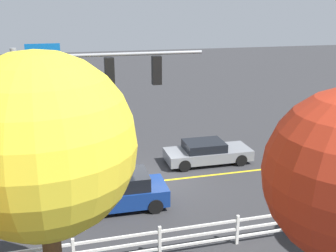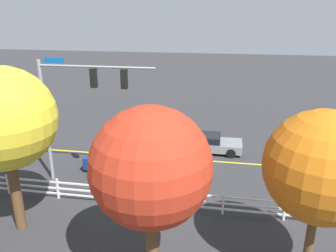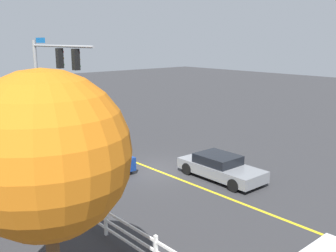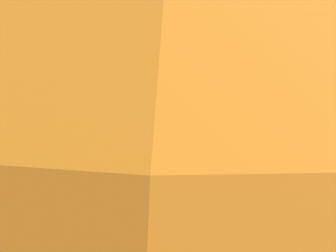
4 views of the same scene
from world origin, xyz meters
TOP-DOWN VIEW (x-y plane):
  - ground_plane at (0.00, 0.00)m, footprint 120.00×120.00m
  - lane_center_stripe at (-4.00, 0.00)m, footprint 28.00×0.16m
  - signal_assembly at (3.74, 4.03)m, footprint 6.44×0.37m
  - car_1 at (2.06, 2.14)m, footprint 3.99×2.09m
  - car_2 at (-3.25, -1.69)m, footprint 4.72×2.02m
  - white_rail_fence at (-3.00, 6.04)m, footprint 26.10×0.10m
  - tree_1 at (-7.58, 9.47)m, footprint 3.96×3.96m
  - tree_2 at (-1.97, 10.85)m, footprint 4.06×4.06m
  - tree_3 at (4.72, 8.67)m, footprint 4.36×4.36m

SIDE VIEW (x-z plane):
  - ground_plane at x=0.00m, z-range 0.00..0.00m
  - lane_center_stripe at x=-4.00m, z-range 0.00..0.01m
  - white_rail_fence at x=-3.00m, z-range 0.03..1.18m
  - car_2 at x=-3.25m, z-range -0.01..1.24m
  - car_1 at x=2.06m, z-range -0.03..1.51m
  - tree_1 at x=-7.58m, z-range 1.24..7.72m
  - tree_2 at x=-1.97m, z-range 1.31..8.04m
  - signal_assembly at x=3.74m, z-range 1.42..8.60m
  - tree_3 at x=4.72m, z-range 1.52..8.98m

